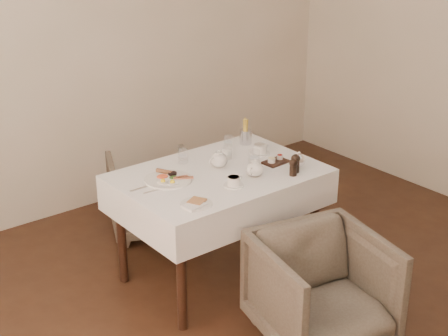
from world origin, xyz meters
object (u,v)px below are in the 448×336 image
at_px(breakfast_plate, 168,179).
at_px(teapot_centre, 219,159).
at_px(armchair_near, 322,290).
at_px(armchair_far, 152,194).
at_px(table, 219,189).

relative_size(breakfast_plate, teapot_centre, 1.92).
bearing_deg(armchair_near, armchair_far, 103.37).
bearing_deg(table, armchair_near, -87.83).
height_order(table, teapot_centre, teapot_centre).
distance_m(armchair_far, breakfast_plate, 0.96).
distance_m(table, teapot_centre, 0.20).
bearing_deg(table, armchair_far, 88.69).
bearing_deg(armchair_far, armchair_near, 115.11).
height_order(table, armchair_far, table).
distance_m(armchair_near, breakfast_plate, 1.15).
bearing_deg(teapot_centre, armchair_near, -94.41).
height_order(breakfast_plate, teapot_centre, teapot_centre).
xyz_separation_m(table, breakfast_plate, (-0.32, 0.10, 0.13)).
height_order(armchair_near, breakfast_plate, breakfast_plate).
height_order(table, armchair_near, table).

